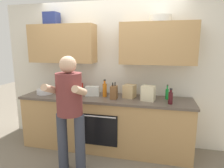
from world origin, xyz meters
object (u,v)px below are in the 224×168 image
bottle_wine (171,98)px  mixing_bowl (45,91)px  bottle_soy (69,86)px  grocery_bag_produce (92,91)px  grocery_bag_bread (130,91)px  bottle_syrup (59,86)px  person_standing (69,106)px  cup_coffee (76,95)px  bottle_hotsauce (81,88)px  bottle_juice (105,90)px  knife_block (114,92)px  grocery_bag_rice (148,93)px  bottle_soda (167,94)px

bottle_wine → mixing_bowl: (-2.14, 0.13, -0.05)m
bottle_soy → bottle_wine: 1.69m
grocery_bag_produce → grocery_bag_bread: (0.64, 0.02, 0.03)m
bottle_soy → bottle_syrup: bottle_soy is taller
person_standing → cup_coffee: (-0.16, 0.58, -0.00)m
bottle_hotsauce → bottle_juice: bearing=-17.2°
person_standing → knife_block: person_standing is taller
mixing_bowl → grocery_bag_produce: 0.87m
bottle_syrup → cup_coffee: 0.49m
grocery_bag_rice → grocery_bag_bread: bearing=159.5°
cup_coffee → grocery_bag_rice: size_ratio=0.45×
bottle_syrup → bottle_soda: 1.87m
person_standing → bottle_hotsauce: person_standing is taller
bottle_juice → bottle_soda: bearing=3.7°
bottle_soda → mixing_bowl: bearing=-176.6°
bottle_wine → bottle_syrup: size_ratio=0.71×
grocery_bag_rice → mixing_bowl: bearing=179.2°
bottle_soy → grocery_bag_produce: 0.41m
knife_block → grocery_bag_rice: (0.54, 0.02, 0.01)m
mixing_bowl → cup_coffee: bearing=-12.8°
cup_coffee → knife_block: knife_block is taller
cup_coffee → bottle_syrup: bearing=151.8°
bottle_wine → grocery_bag_rice: 0.35m
cup_coffee → mixing_bowl: size_ratio=0.38×
mixing_bowl → grocery_bag_rice: (1.81, -0.02, 0.07)m
person_standing → bottle_soda: size_ratio=6.91×
bottle_hotsauce → bottle_syrup: 0.40m
person_standing → grocery_bag_produce: person_standing is taller
bottle_soda → grocery_bag_bread: 0.60m
grocery_bag_bread → bottle_hotsauce: bearing=172.5°
bottle_hotsauce → knife_block: bearing=-21.0°
grocery_bag_produce → bottle_soda: bearing=2.3°
person_standing → mixing_bowl: (-0.82, 0.73, -0.01)m
bottle_soy → bottle_soda: 1.65m
bottle_soda → cup_coffee: bearing=-169.1°
cup_coffee → grocery_bag_bread: grocery_bag_bread is taller
bottle_juice → knife_block: bottle_juice is taller
bottle_juice → mixing_bowl: size_ratio=1.04×
bottle_syrup → person_standing: bearing=-54.1°
person_standing → grocery_bag_bread: person_standing is taller
person_standing → grocery_bag_rice: person_standing is taller
knife_block → bottle_wine: bearing=-5.9°
grocery_bag_produce → bottle_syrup: bearing=179.8°
person_standing → mixing_bowl: person_standing is taller
bottle_syrup → grocery_bag_bread: (1.27, 0.01, -0.04)m
bottle_hotsauce → person_standing: bearing=-77.1°
bottle_soy → bottle_syrup: bearing=169.4°
bottle_hotsauce → mixing_bowl: size_ratio=0.94×
grocery_bag_produce → grocery_bag_rice: (0.95, -0.10, 0.04)m
grocery_bag_rice → bottle_juice: bearing=173.4°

